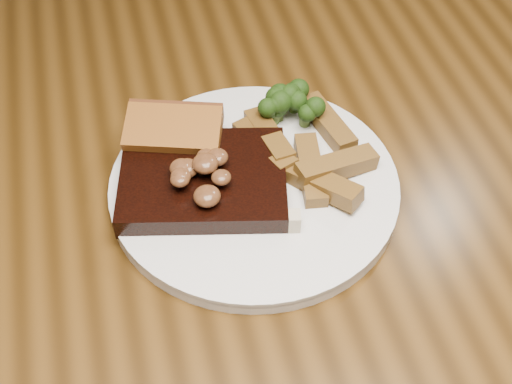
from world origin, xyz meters
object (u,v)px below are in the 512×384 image
steak (203,181)px  plate (254,188)px  chair_far (208,16)px  potato_wedges (299,153)px  dining_table (259,258)px  garlic_bread (175,145)px

steak → plate: bearing=6.2°
chair_far → steak: size_ratio=5.48×
plate → chair_far: bearing=83.6°
plate → potato_wedges: potato_wedges is taller
chair_far → plate: chair_far is taller
potato_wedges → plate: bearing=-159.3°
dining_table → chair_far: (0.08, 0.70, -0.17)m
chair_far → plate: bearing=73.1°
chair_far → steak: 0.75m
plate → garlic_bread: size_ratio=3.00×
garlic_bread → potato_wedges: (0.12, -0.04, 0.00)m
dining_table → plate: bearing=96.3°
chair_far → garlic_bread: (-0.15, -0.63, 0.29)m
chair_far → garlic_bread: bearing=66.3°
chair_far → garlic_bread: size_ratio=9.16×
plate → steak: (-0.05, 0.01, 0.02)m
plate → steak: steak is taller
chair_far → garlic_bread: chair_far is taller
steak → dining_table: bearing=-10.0°
chair_far → potato_wedges: size_ratio=7.97×
plate → garlic_bread: bearing=137.3°
potato_wedges → steak: bearing=-172.3°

